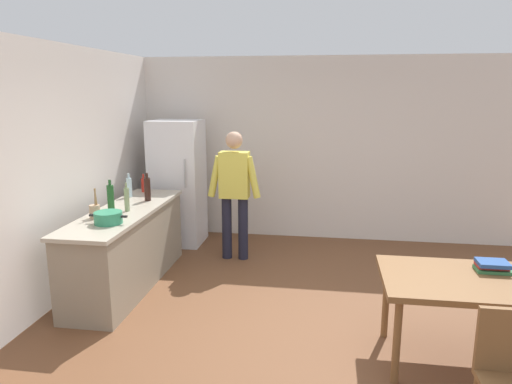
% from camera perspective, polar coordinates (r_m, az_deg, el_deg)
% --- Properties ---
extents(ground_plane, '(14.00, 14.00, 0.00)m').
position_cam_1_polar(ground_plane, '(4.57, 4.96, -16.68)').
color(ground_plane, brown).
extents(wall_back, '(6.40, 0.12, 2.70)m').
position_cam_1_polar(wall_back, '(7.05, 6.81, 5.21)').
color(wall_back, silver).
rests_on(wall_back, ground_plane).
extents(wall_left, '(0.12, 5.60, 2.70)m').
position_cam_1_polar(wall_left, '(5.13, -24.91, 1.48)').
color(wall_left, silver).
rests_on(wall_left, ground_plane).
extents(kitchen_counter, '(0.64, 2.20, 0.90)m').
position_cam_1_polar(kitchen_counter, '(5.57, -15.47, -6.56)').
color(kitchen_counter, gray).
rests_on(kitchen_counter, ground_plane).
extents(refrigerator, '(0.70, 0.67, 1.80)m').
position_cam_1_polar(refrigerator, '(6.87, -9.52, 1.13)').
color(refrigerator, white).
rests_on(refrigerator, ground_plane).
extents(person, '(0.70, 0.22, 1.70)m').
position_cam_1_polar(person, '(6.09, -2.64, 0.61)').
color(person, '#1E1E2D').
rests_on(person, ground_plane).
extents(dining_table, '(1.40, 0.90, 0.75)m').
position_cam_1_polar(dining_table, '(4.17, 24.76, -10.55)').
color(dining_table, brown).
rests_on(dining_table, ground_plane).
extents(cooking_pot, '(0.40, 0.28, 0.12)m').
position_cam_1_polar(cooking_pot, '(4.93, -17.60, -3.01)').
color(cooking_pot, '#2D845B').
rests_on(cooking_pot, kitchen_counter).
extents(utensil_jar, '(0.11, 0.11, 0.32)m').
position_cam_1_polar(utensil_jar, '(5.17, -19.09, -2.18)').
color(utensil_jar, tan).
rests_on(utensil_jar, kitchen_counter).
extents(bottle_sauce_red, '(0.06, 0.06, 0.24)m').
position_cam_1_polar(bottle_sauce_red, '(6.32, -13.56, 0.87)').
color(bottle_sauce_red, '#B22319').
rests_on(bottle_sauce_red, kitchen_counter).
extents(bottle_wine_green, '(0.08, 0.08, 0.34)m').
position_cam_1_polar(bottle_wine_green, '(5.47, -17.34, -0.57)').
color(bottle_wine_green, '#1E5123').
rests_on(bottle_wine_green, kitchen_counter).
extents(bottle_vinegar_tall, '(0.06, 0.06, 0.32)m').
position_cam_1_polar(bottle_vinegar_tall, '(5.35, -15.50, -0.85)').
color(bottle_vinegar_tall, gray).
rests_on(bottle_vinegar_tall, kitchen_counter).
extents(bottle_water_clear, '(0.07, 0.07, 0.30)m').
position_cam_1_polar(bottle_water_clear, '(6.06, -15.23, 0.59)').
color(bottle_water_clear, silver).
rests_on(bottle_water_clear, kitchen_counter).
extents(bottle_wine_dark, '(0.08, 0.08, 0.34)m').
position_cam_1_polar(bottle_wine_dark, '(5.79, -13.13, 0.37)').
color(bottle_wine_dark, black).
rests_on(bottle_wine_dark, kitchen_counter).
extents(book_stack, '(0.28, 0.19, 0.09)m').
position_cam_1_polar(book_stack, '(4.36, 26.94, -8.07)').
color(book_stack, '#387A47').
rests_on(book_stack, dining_table).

